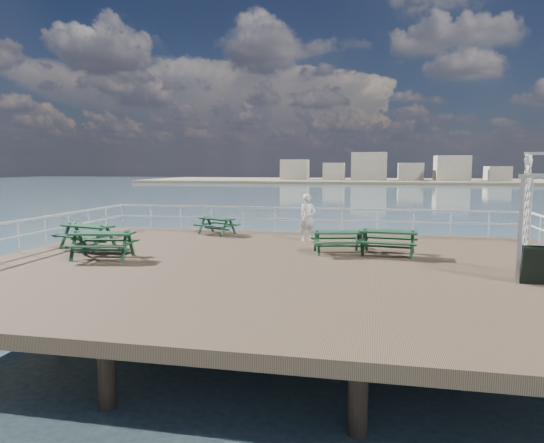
{
  "coord_description": "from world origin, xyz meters",
  "views": [
    {
      "loc": [
        2.64,
        -13.98,
        2.88
      ],
      "look_at": [
        -0.46,
        1.21,
        1.1
      ],
      "focal_mm": 32.0,
      "sensor_mm": 36.0,
      "label": 1
    }
  ],
  "objects_px": {
    "picnic_table_d": "(102,239)",
    "picnic_table_a": "(88,231)",
    "picnic_table_c": "(338,237)",
    "picnic_table_e": "(388,237)",
    "picnic_table_b": "(217,222)",
    "person": "(308,218)"
  },
  "relations": [
    {
      "from": "picnic_table_d",
      "to": "picnic_table_a",
      "type": "bearing_deg",
      "value": 123.37
    },
    {
      "from": "picnic_table_c",
      "to": "picnic_table_e",
      "type": "distance_m",
      "value": 1.62
    },
    {
      "from": "picnic_table_b",
      "to": "picnic_table_e",
      "type": "xyz_separation_m",
      "value": [
        6.99,
        -3.5,
        0.08
      ]
    },
    {
      "from": "picnic_table_a",
      "to": "picnic_table_e",
      "type": "height_order",
      "value": "picnic_table_a"
    },
    {
      "from": "picnic_table_e",
      "to": "picnic_table_c",
      "type": "bearing_deg",
      "value": -169.45
    },
    {
      "from": "picnic_table_a",
      "to": "picnic_table_c",
      "type": "bearing_deg",
      "value": 19.72
    },
    {
      "from": "picnic_table_a",
      "to": "picnic_table_c",
      "type": "height_order",
      "value": "picnic_table_a"
    },
    {
      "from": "picnic_table_a",
      "to": "person",
      "type": "distance_m",
      "value": 8.02
    },
    {
      "from": "picnic_table_c",
      "to": "person",
      "type": "relative_size",
      "value": 1.1
    },
    {
      "from": "picnic_table_c",
      "to": "picnic_table_e",
      "type": "height_order",
      "value": "picnic_table_e"
    },
    {
      "from": "picnic_table_a",
      "to": "picnic_table_b",
      "type": "distance_m",
      "value": 5.46
    },
    {
      "from": "picnic_table_a",
      "to": "picnic_table_c",
      "type": "relative_size",
      "value": 1.11
    },
    {
      "from": "picnic_table_d",
      "to": "picnic_table_e",
      "type": "distance_m",
      "value": 9.14
    },
    {
      "from": "picnic_table_c",
      "to": "picnic_table_e",
      "type": "bearing_deg",
      "value": -11.32
    },
    {
      "from": "picnic_table_a",
      "to": "person",
      "type": "relative_size",
      "value": 1.22
    },
    {
      "from": "picnic_table_e",
      "to": "person",
      "type": "xyz_separation_m",
      "value": [
        -2.95,
        2.27,
        0.34
      ]
    },
    {
      "from": "picnic_table_b",
      "to": "person",
      "type": "distance_m",
      "value": 4.25
    },
    {
      "from": "person",
      "to": "picnic_table_c",
      "type": "bearing_deg",
      "value": -92.85
    },
    {
      "from": "person",
      "to": "picnic_table_d",
      "type": "bearing_deg",
      "value": -173.21
    },
    {
      "from": "picnic_table_b",
      "to": "picnic_table_d",
      "type": "xyz_separation_m",
      "value": [
        -1.82,
        -5.96,
        0.1
      ]
    },
    {
      "from": "picnic_table_c",
      "to": "person",
      "type": "bearing_deg",
      "value": 104.39
    },
    {
      "from": "picnic_table_a",
      "to": "picnic_table_d",
      "type": "xyz_separation_m",
      "value": [
        1.55,
        -1.66,
        0.01
      ]
    }
  ]
}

